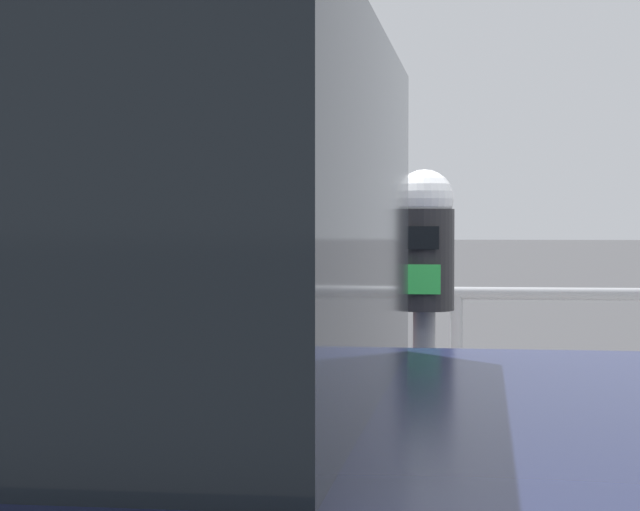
{
  "coord_description": "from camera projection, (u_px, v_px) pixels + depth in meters",
  "views": [
    {
      "loc": [
        -0.04,
        -3.24,
        1.47
      ],
      "look_at": [
        -0.44,
        0.49,
        1.35
      ],
      "focal_mm": 66.94,
      "sensor_mm": 36.0,
      "label": 1
    }
  ],
  "objects": [
    {
      "name": "parking_meter",
      "position": [
        424.0,
        292.0,
        3.69
      ],
      "size": [
        0.19,
        0.2,
        1.46
      ],
      "rotation": [
        0.0,
        0.0,
        3.1
      ],
      "color": "slate",
      "rests_on": "sidewalk_curb"
    },
    {
      "name": "pedestrian_at_meter",
      "position": [
        266.0,
        338.0,
        3.96
      ],
      "size": [
        0.69,
        0.52,
        1.61
      ],
      "rotation": [
        0.0,
        0.0,
        -0.28
      ],
      "color": "black",
      "rests_on": "sidewalk_curb"
    },
    {
      "name": "background_railing",
      "position": [
        456.0,
        345.0,
        5.69
      ],
      "size": [
        24.06,
        0.06,
        0.98
      ],
      "color": "gray",
      "rests_on": "sidewalk_curb"
    }
  ]
}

